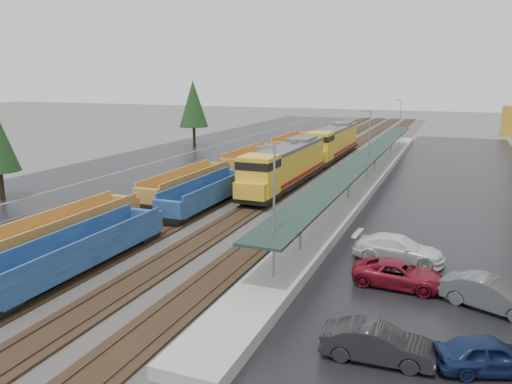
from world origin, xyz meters
TOP-DOWN VIEW (x-y plane):
  - ballast_strip at (0.00, 60.00)m, footprint 20.00×160.00m
  - trackbed at (-0.00, 60.00)m, footprint 14.60×160.00m
  - west_parking_lot at (-15.00, 60.00)m, footprint 10.00×160.00m
  - west_road at (-25.00, 60.00)m, footprint 9.00×160.00m
  - east_commuter_lot at (19.00, 50.00)m, footprint 16.00×100.00m
  - station_platform at (9.50, 50.01)m, footprint 3.00×80.00m
  - chainlink_fence at (-9.50, 58.44)m, footprint 0.08×160.04m
  - tree_west_far at (-23.00, 70.00)m, footprint 4.84×4.84m
  - locomotive_lead at (2.00, 43.98)m, footprint 3.17×20.91m
  - locomotive_trail at (2.00, 64.98)m, footprint 3.17×20.91m
  - well_string_yellow at (-6.00, 29.24)m, footprint 2.57×100.04m
  - well_string_blue at (-2.00, 17.88)m, footprint 2.55×81.42m
  - parked_car_east_a at (15.93, 14.86)m, footprint 1.87×4.70m
  - parked_car_east_b at (15.92, 22.90)m, footprint 2.61×5.21m
  - parked_car_east_c at (15.42, 26.92)m, footprint 2.64×5.81m
  - parked_car_east_d at (20.18, 15.67)m, footprint 3.14×4.61m
  - parked_car_east_e at (20.56, 21.68)m, footprint 3.45×5.21m

SIDE VIEW (x-z plane):
  - west_parking_lot at x=-15.00m, z-range 0.00..0.02m
  - west_road at x=-25.00m, z-range 0.00..0.02m
  - east_commuter_lot at x=19.00m, z-range 0.00..0.02m
  - ballast_strip at x=0.00m, z-range 0.00..0.08m
  - trackbed at x=0.00m, z-range 0.05..0.27m
  - parked_car_east_b at x=15.92m, z-range 0.00..1.41m
  - parked_car_east_d at x=20.18m, z-range 0.00..1.46m
  - station_platform at x=9.50m, z-range -3.27..4.73m
  - parked_car_east_a at x=15.93m, z-range 0.00..1.52m
  - parked_car_east_e at x=20.56m, z-range 0.00..1.62m
  - parked_car_east_c at x=15.42m, z-range 0.00..1.65m
  - well_string_blue at x=-2.00m, z-range 0.01..2.27m
  - well_string_yellow at x=-6.00m, z-range 0.01..2.29m
  - chainlink_fence at x=-9.50m, z-range 0.60..2.62m
  - locomotive_lead at x=2.00m, z-range 0.14..4.87m
  - locomotive_trail at x=2.00m, z-range 0.14..4.87m
  - tree_west_far at x=-23.00m, z-range 1.62..12.62m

